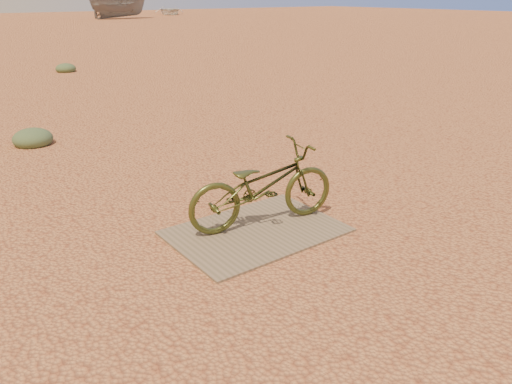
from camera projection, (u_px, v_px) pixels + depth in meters
ground at (277, 213)px, 5.21m from camera, size 120.00×120.00×0.00m
plywood_board at (256, 231)px, 4.79m from camera, size 1.59×1.12×0.02m
bicycle at (263, 186)px, 4.78m from camera, size 1.59×0.80×0.80m
boat_mid_right at (119, 6)px, 43.05m from camera, size 5.51×2.42×2.08m
boat_far_right at (170, 10)px, 51.07m from camera, size 4.48×5.08×0.87m
kale_a at (34, 144)px, 7.56m from camera, size 0.58×0.58×0.32m
kale_b at (66, 72)px, 14.47m from camera, size 0.57×0.57×0.31m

